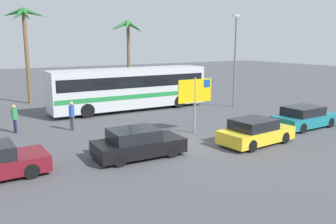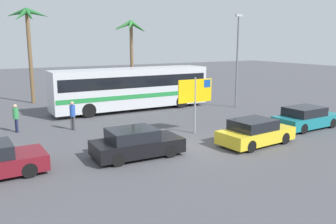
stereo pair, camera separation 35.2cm
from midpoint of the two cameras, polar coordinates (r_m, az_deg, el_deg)
ground at (r=17.75m, az=2.84°, el=-5.72°), size 120.00×120.00×0.00m
bus_front_coach at (r=27.23m, az=-5.50°, el=4.04°), size 12.02×2.54×3.17m
ferry_sign at (r=20.12m, az=4.97°, el=3.06°), size 2.20×0.11×3.20m
car_teal at (r=23.12m, az=21.62°, el=-0.88°), size 4.40×2.00×1.32m
car_black at (r=16.27m, az=-4.52°, el=-5.00°), size 4.09×1.95×1.32m
car_yellow at (r=18.69m, az=14.30°, el=-3.17°), size 4.20×2.16×1.32m
pedestrian_crossing_lot at (r=21.67m, az=-14.58°, el=-0.18°), size 0.32×0.32×1.72m
pedestrian_near_sign at (r=22.20m, az=-22.76°, el=-0.58°), size 0.32×0.32×1.64m
lamp_post_left_side at (r=28.55m, az=11.37°, el=8.51°), size 0.56×0.20×7.18m
palm_tree_seaside at (r=32.06m, az=-21.20°, el=12.39°), size 3.41×3.43×7.86m
palm_tree_inland at (r=35.77m, az=-5.67°, el=12.27°), size 3.64×3.50×7.21m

